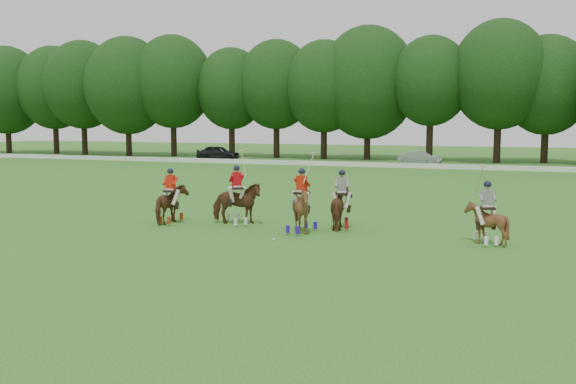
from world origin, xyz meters
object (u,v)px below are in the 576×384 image
(car_left, at_px, (218,153))
(polo_stripe_a, at_px, (342,208))
(polo_stripe_b, at_px, (486,222))
(polo_red_c, at_px, (302,209))
(car_mid, at_px, (420,158))
(polo_red_b, at_px, (237,203))
(polo_red_a, at_px, (171,204))
(polo_ball, at_px, (274,239))

(car_left, height_order, polo_stripe_a, polo_stripe_a)
(polo_stripe_b, bearing_deg, polo_red_c, -178.75)
(polo_red_c, bearing_deg, polo_stripe_b, 1.25)
(car_mid, bearing_deg, car_left, 95.61)
(polo_red_b, relative_size, polo_stripe_b, 1.09)
(car_mid, xyz_separation_m, polo_stripe_a, (3.07, -37.92, 0.18))
(polo_red_a, height_order, polo_red_b, polo_red_b)
(polo_red_c, relative_size, polo_stripe_a, 1.29)
(polo_red_b, height_order, polo_stripe_a, polo_red_b)
(polo_stripe_a, bearing_deg, car_mid, 94.63)
(car_mid, xyz_separation_m, polo_red_a, (-3.84, -39.13, 0.16))
(car_mid, distance_m, polo_red_a, 39.32)
(car_left, height_order, polo_red_a, polo_red_a)
(polo_red_c, distance_m, polo_ball, 2.03)
(polo_stripe_b, relative_size, polo_ball, 30.19)
(polo_red_a, height_order, polo_stripe_b, polo_stripe_b)
(car_mid, distance_m, polo_stripe_b, 40.17)
(polo_ball, bearing_deg, car_mid, 92.15)
(car_mid, relative_size, polo_red_a, 1.76)
(car_mid, xyz_separation_m, polo_stripe_b, (8.55, -39.25, 0.11))
(polo_red_b, distance_m, polo_stripe_b, 9.78)
(polo_red_a, xyz_separation_m, polo_red_b, (2.65, 0.71, 0.06))
(polo_stripe_b, bearing_deg, polo_red_a, 179.46)
(polo_red_a, bearing_deg, car_mid, 84.40)
(polo_stripe_a, bearing_deg, car_left, 122.99)
(car_left, xyz_separation_m, polo_stripe_a, (24.62, -37.92, 0.05))
(polo_stripe_a, bearing_deg, polo_red_a, -170.06)
(polo_red_a, xyz_separation_m, polo_stripe_b, (12.39, -0.12, -0.05))
(polo_red_b, height_order, polo_red_c, polo_red_c)
(car_mid, bearing_deg, polo_ball, -172.24)
(polo_red_c, distance_m, polo_stripe_a, 1.86)
(car_left, relative_size, polo_ball, 50.91)
(polo_red_b, xyz_separation_m, polo_stripe_a, (4.27, 0.50, -0.04))
(polo_stripe_a, relative_size, polo_stripe_b, 0.85)
(car_left, relative_size, car_mid, 1.15)
(polo_red_c, height_order, polo_ball, polo_red_c)
(polo_red_c, xyz_separation_m, polo_stripe_b, (6.61, 0.14, -0.13))
(polo_red_c, xyz_separation_m, polo_ball, (-0.40, -1.80, -0.85))
(polo_stripe_b, bearing_deg, car_left, 127.48)
(car_left, distance_m, polo_red_a, 42.95)
(polo_red_a, relative_size, polo_red_b, 0.77)
(polo_ball, bearing_deg, polo_red_a, 159.05)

